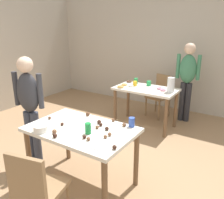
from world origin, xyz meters
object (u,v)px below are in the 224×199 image
dining_table_near (81,136)px  dining_table_far (146,94)px  mixing_bowl (41,128)px  person_girl_near (29,102)px  chair_near_table (36,187)px  soda_can (88,128)px  pitcher_far (171,85)px  person_adult_far (187,76)px  chair_far_table (160,93)px

dining_table_near → dining_table_far: bearing=93.2°
mixing_bowl → person_girl_near: bearing=150.9°
dining_table_near → dining_table_far: (-0.11, 1.98, -0.02)m
chair_near_table → mixing_bowl: chair_near_table is taller
dining_table_far → person_girl_near: 2.13m
soda_can → pitcher_far: size_ratio=0.48×
chair_near_table → pitcher_far: (0.25, 2.75, 0.38)m
pitcher_far → person_girl_near: bearing=-122.3°
dining_table_near → person_adult_far: (0.44, 2.65, 0.28)m
chair_near_table → person_girl_near: person_girl_near is taller
dining_table_near → chair_near_table: chair_near_table is taller
mixing_bowl → pitcher_far: bearing=73.8°
mixing_bowl → soda_can: soda_can is taller
dining_table_near → dining_table_far: 1.98m
chair_near_table → pitcher_far: 2.79m
chair_far_table → person_girl_near: bearing=-107.1°
dining_table_near → person_adult_far: bearing=80.6°
person_girl_near → soda_can: bearing=-4.3°
soda_can → pitcher_far: pitcher_far is taller
chair_far_table → pitcher_far: size_ratio=3.41×
dining_table_far → pitcher_far: (0.46, 0.00, 0.25)m
chair_far_table → pitcher_far: (0.43, -0.67, 0.38)m
person_adult_far → dining_table_far: bearing=-129.5°
mixing_bowl → pitcher_far: pitcher_far is taller
dining_table_far → chair_near_table: size_ratio=1.30×
dining_table_far → person_adult_far: (0.55, 0.67, 0.30)m
dining_table_near → chair_far_table: 2.66m
dining_table_near → chair_far_table: chair_far_table is taller
chair_near_table → dining_table_near: bearing=98.0°
dining_table_near → pitcher_far: (0.35, 1.98, 0.23)m
mixing_bowl → soda_can: size_ratio=1.31×
soda_can → dining_table_far: bearing=97.5°
chair_far_table → mixing_bowl: size_ratio=5.43×
person_girl_near → pitcher_far: person_girl_near is taller
chair_far_table → person_adult_far: size_ratio=0.56×
person_adult_far → chair_near_table: bearing=-95.6°
chair_far_table → soda_can: (0.23, -2.72, 0.31)m
chair_near_table → person_adult_far: 3.46m
dining_table_far → chair_far_table: bearing=87.0°
mixing_bowl → pitcher_far: (0.67, 2.29, 0.09)m
dining_table_far → pitcher_far: 0.53m
person_girl_near → chair_near_table: bearing=-38.0°
dining_table_far → chair_near_table: (0.22, -2.75, -0.14)m
chair_near_table → person_adult_far: (0.33, 3.42, 0.43)m
dining_table_near → chair_near_table: bearing=-82.0°
person_adult_far → soda_can: size_ratio=12.65×
soda_can → person_girl_near: bearing=175.7°
dining_table_near → chair_far_table: size_ratio=1.41×
person_girl_near → soda_can: person_girl_near is taller
dining_table_far → pitcher_far: size_ratio=4.44×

